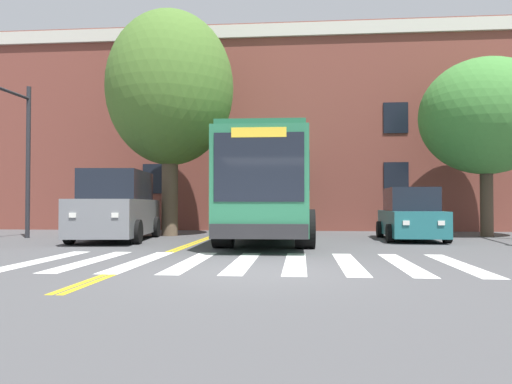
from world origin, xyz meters
name	(u,v)px	position (x,y,z in m)	size (l,w,h in m)	color
ground_plane	(252,272)	(0.00, 0.00, 0.00)	(120.00, 120.00, 0.00)	#4C4C4F
crosswalk	(243,262)	(-0.34, 1.46, 0.00)	(9.36, 4.02, 0.01)	white
lane_line_yellow_inner	(231,229)	(-2.56, 15.46, 0.00)	(0.12, 36.00, 0.01)	gold
lane_line_yellow_outer	(234,229)	(-2.40, 15.46, 0.00)	(0.12, 36.00, 0.01)	gold
city_bus	(270,188)	(-0.21, 8.43, 1.81)	(3.00, 11.34, 3.35)	#28704C
car_grey_near_lane	(117,208)	(-5.36, 7.41, 1.12)	(2.73, 5.37, 2.36)	slate
car_teal_far_lane	(411,216)	(4.66, 8.46, 0.82)	(2.07, 4.09, 1.80)	#236B70
car_white_behind_bus	(306,212)	(1.18, 19.13, 0.79)	(2.42, 4.83, 1.73)	white
traffic_light_far_corner	(5,131)	(-9.10, 6.93, 3.72)	(0.35, 3.42, 5.55)	#28282D
street_tree_curbside_large	(486,117)	(7.96, 10.62, 4.58)	(6.92, 6.86, 6.82)	#4C3D2D
street_tree_curbside_small	(170,89)	(-4.21, 9.98, 5.77)	(6.22, 6.26, 8.83)	brown
building_facade	(277,137)	(-0.41, 17.88, 4.86)	(41.96, 8.14, 9.71)	brown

